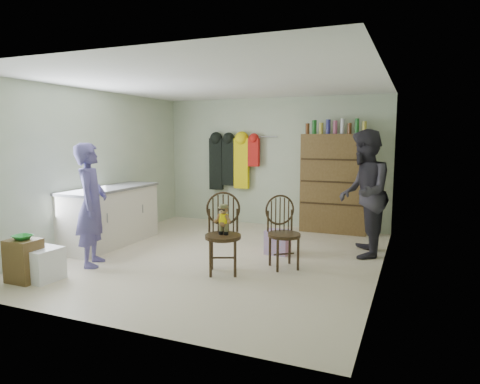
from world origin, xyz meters
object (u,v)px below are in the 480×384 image
at_px(counter, 111,216).
at_px(dresser, 335,183).
at_px(chair_front, 223,227).
at_px(chair_far, 283,229).

height_order(counter, dresser, dresser).
height_order(chair_front, chair_far, chair_front).
relative_size(counter, chair_front, 1.79).
distance_m(counter, dresser, 3.96).
xyz_separation_m(chair_front, chair_far, (0.64, 0.51, -0.07)).
relative_size(chair_far, dresser, 0.47).
height_order(counter, chair_far, chair_far).
relative_size(chair_front, chair_far, 1.07).
relative_size(counter, dresser, 0.90).
height_order(chair_front, dresser, dresser).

